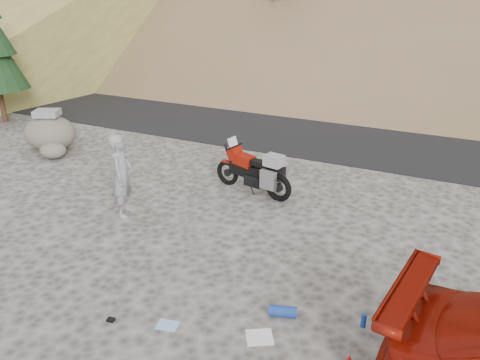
# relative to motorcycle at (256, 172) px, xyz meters

# --- Properties ---
(ground) EXTENTS (140.00, 140.00, 0.00)m
(ground) POSITION_rel_motorcycle_xyz_m (-0.05, -2.70, -0.57)
(ground) COLOR #413F3C
(ground) RESTS_ON ground
(road) EXTENTS (120.00, 7.00, 0.05)m
(road) POSITION_rel_motorcycle_xyz_m (-0.05, 6.30, -0.57)
(road) COLOR black
(road) RESTS_ON ground
(motorcycle) EXTENTS (2.21, 0.90, 1.33)m
(motorcycle) POSITION_rel_motorcycle_xyz_m (0.00, 0.00, 0.00)
(motorcycle) COLOR black
(motorcycle) RESTS_ON ground
(man) EXTENTS (0.66, 0.80, 1.88)m
(man) POSITION_rel_motorcycle_xyz_m (-2.16, -2.31, -0.57)
(man) COLOR gray
(man) RESTS_ON ground
(boulder) EXTENTS (1.92, 1.74, 1.24)m
(boulder) POSITION_rel_motorcycle_xyz_m (-7.04, 0.24, -0.02)
(boulder) COLOR #514D45
(boulder) RESTS_ON ground
(small_rock) EXTENTS (0.89, 0.82, 0.47)m
(small_rock) POSITION_rel_motorcycle_xyz_m (-6.43, -0.30, -0.33)
(small_rock) COLOR #514D45
(small_rock) RESTS_ON ground
(gear_white_cloth) EXTENTS (0.52, 0.50, 0.01)m
(gear_white_cloth) POSITION_rel_motorcycle_xyz_m (2.13, -4.63, -0.56)
(gear_white_cloth) COLOR white
(gear_white_cloth) RESTS_ON ground
(gear_blue_mat) EXTENTS (0.46, 0.29, 0.17)m
(gear_blue_mat) POSITION_rel_motorcycle_xyz_m (2.26, -4.03, -0.48)
(gear_blue_mat) COLOR navy
(gear_blue_mat) RESTS_ON ground
(gear_bottle) EXTENTS (0.10, 0.10, 0.23)m
(gear_bottle) POSITION_rel_motorcycle_xyz_m (3.45, -3.73, -0.45)
(gear_bottle) COLOR navy
(gear_bottle) RESTS_ON ground
(gear_funnel) EXTENTS (0.13, 0.13, 0.17)m
(gear_funnel) POSITION_rel_motorcycle_xyz_m (3.44, -4.58, -0.48)
(gear_funnel) COLOR red
(gear_funnel) RESTS_ON ground
(gear_glove_b) EXTENTS (0.12, 0.10, 0.04)m
(gear_glove_b) POSITION_rel_motorcycle_xyz_m (-0.09, -5.29, -0.55)
(gear_glove_b) COLOR black
(gear_glove_b) RESTS_ON ground
(gear_blue_cloth) EXTENTS (0.37, 0.30, 0.01)m
(gear_blue_cloth) POSITION_rel_motorcycle_xyz_m (0.76, -5.00, -0.56)
(gear_blue_cloth) COLOR #91BBE0
(gear_blue_cloth) RESTS_ON ground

